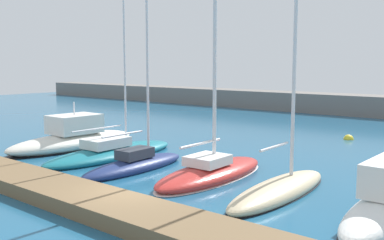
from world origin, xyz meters
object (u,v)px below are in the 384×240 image
object	(u,v)px
sailboat_teal_second	(112,152)
sailboat_navy_third	(135,162)
sailboat_red_fourth	(211,171)
mooring_buoy_yellow	(348,139)
motorboat_ivory_nearest	(74,139)
sailboat_sand_fifth	(280,186)

from	to	relation	value
sailboat_teal_second	sailboat_navy_third	xyz separation A→B (m)	(3.26, -1.28, 0.09)
sailboat_navy_third	sailboat_red_fourth	bearing A→B (deg)	-76.93
mooring_buoy_yellow	motorboat_ivory_nearest	bearing A→B (deg)	-130.87
motorboat_ivory_nearest	mooring_buoy_yellow	world-z (taller)	motorboat_ivory_nearest
sailboat_teal_second	sailboat_red_fourth	distance (m)	7.14
sailboat_navy_third	mooring_buoy_yellow	size ratio (longest dim) A/B	20.71
sailboat_red_fourth	mooring_buoy_yellow	xyz separation A→B (m)	(0.97, 14.33, -0.34)
motorboat_ivory_nearest	mooring_buoy_yellow	xyz separation A→B (m)	(11.96, 13.83, -0.55)
motorboat_ivory_nearest	sailboat_teal_second	size ratio (longest dim) A/B	0.56
sailboat_sand_fifth	sailboat_teal_second	bearing A→B (deg)	85.64
motorboat_ivory_nearest	sailboat_navy_third	bearing A→B (deg)	-101.15
sailboat_navy_third	sailboat_sand_fifth	bearing A→B (deg)	-86.73
sailboat_teal_second	mooring_buoy_yellow	size ratio (longest dim) A/B	23.69
motorboat_ivory_nearest	mooring_buoy_yellow	size ratio (longest dim) A/B	13.24
motorboat_ivory_nearest	sailboat_sand_fifth	size ratio (longest dim) A/B	0.56
motorboat_ivory_nearest	sailboat_red_fourth	xyz separation A→B (m)	(11.00, -0.50, -0.21)
sailboat_teal_second	sailboat_red_fourth	size ratio (longest dim) A/B	1.33
sailboat_teal_second	motorboat_ivory_nearest	bearing A→B (deg)	84.66
sailboat_red_fourth	mooring_buoy_yellow	distance (m)	14.36
sailboat_sand_fifth	mooring_buoy_yellow	xyz separation A→B (m)	(-2.68, 14.66, -0.36)
sailboat_navy_third	mooring_buoy_yellow	bearing A→B (deg)	-19.72
mooring_buoy_yellow	sailboat_red_fourth	bearing A→B (deg)	-93.86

